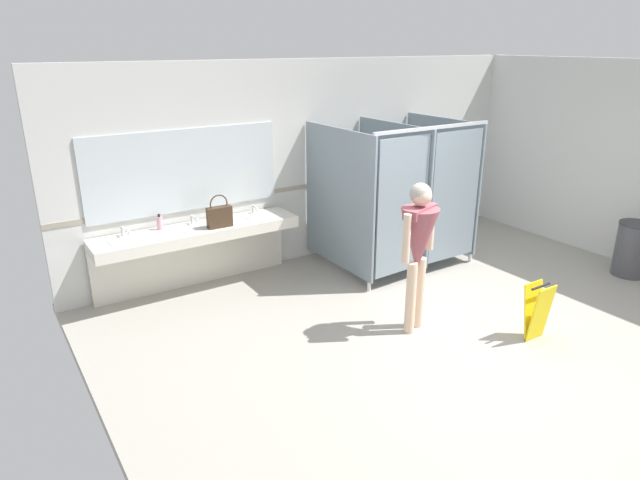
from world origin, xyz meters
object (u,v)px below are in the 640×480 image
(soap_dispenser, at_px, (160,223))
(wet_floor_sign, at_px, (537,311))
(person_standing, at_px, (418,240))
(paper_cup, at_px, (216,221))
(handbag, at_px, (219,216))
(trash_bin, at_px, (633,249))

(soap_dispenser, xyz_separation_m, wet_floor_sign, (2.90, -3.27, -0.60))
(person_standing, height_order, paper_cup, person_standing)
(person_standing, distance_m, handbag, 2.48)
(person_standing, height_order, handbag, person_standing)
(person_standing, relative_size, wet_floor_sign, 2.65)
(person_standing, relative_size, soap_dispenser, 8.41)
(person_standing, xyz_separation_m, handbag, (-1.32, 2.10, -0.06))
(trash_bin, xyz_separation_m, wet_floor_sign, (-2.54, -0.41, -0.05))
(handbag, height_order, wet_floor_sign, handbag)
(handbag, relative_size, paper_cup, 4.05)
(person_standing, bearing_deg, wet_floor_sign, -42.64)
(handbag, relative_size, wet_floor_sign, 0.66)
(trash_bin, height_order, soap_dispenser, soap_dispenser)
(paper_cup, bearing_deg, person_standing, -58.81)
(person_standing, distance_m, wet_floor_sign, 1.46)
(paper_cup, bearing_deg, wet_floor_sign, -53.48)
(trash_bin, xyz_separation_m, handbag, (-4.80, 2.55, 0.61))
(handbag, bearing_deg, trash_bin, -27.97)
(handbag, distance_m, soap_dispenser, 0.72)
(handbag, bearing_deg, paper_cup, 95.07)
(person_standing, bearing_deg, handbag, 122.21)
(handbag, bearing_deg, soap_dispenser, 154.61)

